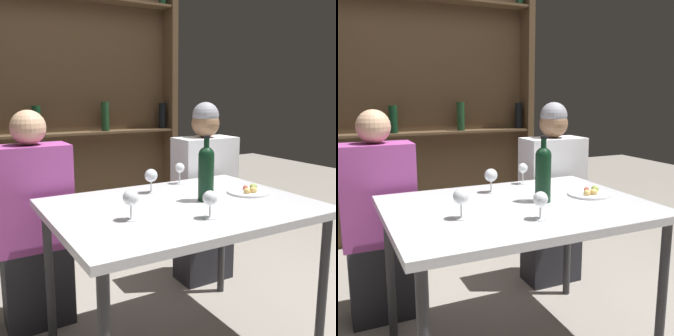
% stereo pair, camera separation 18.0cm
% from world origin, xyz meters
% --- Properties ---
extents(dining_table, '(1.21, 0.89, 0.76)m').
position_xyz_m(dining_table, '(0.00, 0.00, 0.70)').
color(dining_table, silver).
rests_on(dining_table, ground_plane).
extents(wine_rack_wall, '(1.95, 0.21, 2.30)m').
position_xyz_m(wine_rack_wall, '(-0.00, 1.78, 1.15)').
color(wine_rack_wall, '#4C3823').
rests_on(wine_rack_wall, ground_plane).
extents(wine_bottle, '(0.08, 0.08, 0.32)m').
position_xyz_m(wine_bottle, '(0.13, -0.01, 0.91)').
color(wine_bottle, black).
rests_on(wine_bottle, dining_table).
extents(wine_glass_0, '(0.07, 0.07, 0.13)m').
position_xyz_m(wine_glass_0, '(-0.31, -0.10, 0.85)').
color(wine_glass_0, silver).
rests_on(wine_glass_0, dining_table).
extents(wine_glass_1, '(0.06, 0.06, 0.12)m').
position_xyz_m(wine_glass_1, '(-0.02, -0.24, 0.84)').
color(wine_glass_1, silver).
rests_on(wine_glass_1, dining_table).
extents(wine_glass_2, '(0.06, 0.06, 0.12)m').
position_xyz_m(wine_glass_2, '(0.22, 0.37, 0.85)').
color(wine_glass_2, silver).
rests_on(wine_glass_2, dining_table).
extents(wine_glass_3, '(0.07, 0.07, 0.13)m').
position_xyz_m(wine_glass_3, '(-0.03, 0.26, 0.85)').
color(wine_glass_3, silver).
rests_on(wine_glass_3, dining_table).
extents(food_plate_0, '(0.22, 0.22, 0.04)m').
position_xyz_m(food_plate_0, '(0.41, 0.00, 0.77)').
color(food_plate_0, white).
rests_on(food_plate_0, dining_table).
extents(seated_person_left, '(0.40, 0.22, 1.19)m').
position_xyz_m(seated_person_left, '(-0.56, 0.60, 0.56)').
color(seated_person_left, '#26262B').
rests_on(seated_person_left, ground_plane).
extents(seated_person_right, '(0.41, 0.22, 1.22)m').
position_xyz_m(seated_person_right, '(0.56, 0.60, 0.58)').
color(seated_person_right, '#26262B').
rests_on(seated_person_right, ground_plane).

